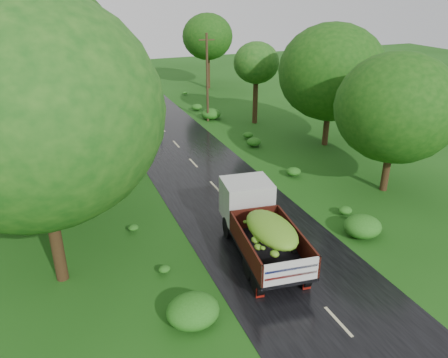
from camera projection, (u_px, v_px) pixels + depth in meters
ground at (338, 322)px, 15.32m from camera, size 120.00×120.00×0.00m
road at (272, 248)px, 19.54m from camera, size 6.50×80.00×0.02m
road_lines at (261, 237)px, 20.38m from camera, size 0.12×69.60×0.00m
truck_near at (260, 223)px, 18.62m from camera, size 2.99×6.51×2.64m
truck_far at (142, 104)px, 37.32m from camera, size 2.78×6.22×2.53m
utility_pole at (207, 77)px, 36.15m from camera, size 1.27×0.32×7.28m
trees_left at (11, 56)px, 26.63m from camera, size 6.92×33.59×9.69m
trees_right at (294, 67)px, 32.63m from camera, size 5.69×32.42×7.08m
shrubs at (204, 169)px, 27.00m from camera, size 11.90×44.00×0.70m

